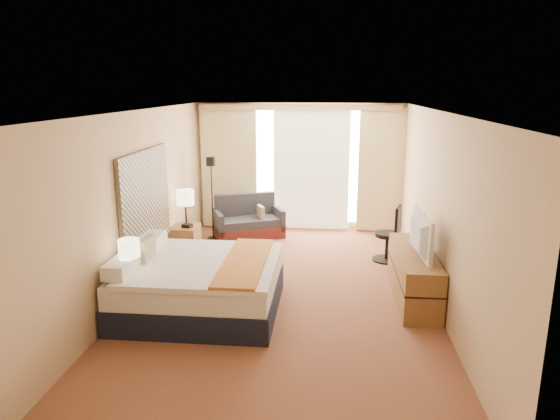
# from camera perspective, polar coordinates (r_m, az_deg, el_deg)

# --- Properties ---
(floor) EXTENTS (4.20, 7.00, 0.02)m
(floor) POSITION_cam_1_polar(r_m,az_deg,el_deg) (7.35, 0.43, -9.48)
(floor) COLOR #5D1F1A
(floor) RESTS_ON ground
(ceiling) EXTENTS (4.20, 7.00, 0.02)m
(ceiling) POSITION_cam_1_polar(r_m,az_deg,el_deg) (6.75, 0.47, 11.22)
(ceiling) COLOR white
(ceiling) RESTS_ON wall_back
(wall_back) EXTENTS (4.20, 0.02, 2.60)m
(wall_back) POSITION_cam_1_polar(r_m,az_deg,el_deg) (10.36, 2.22, 4.93)
(wall_back) COLOR tan
(wall_back) RESTS_ON ground
(wall_front) EXTENTS (4.20, 0.02, 2.60)m
(wall_front) POSITION_cam_1_polar(r_m,az_deg,el_deg) (3.65, -4.67, -12.45)
(wall_front) COLOR tan
(wall_front) RESTS_ON ground
(wall_left) EXTENTS (0.02, 7.00, 2.60)m
(wall_left) POSITION_cam_1_polar(r_m,az_deg,el_deg) (7.42, -15.92, 0.79)
(wall_left) COLOR tan
(wall_left) RESTS_ON ground
(wall_right) EXTENTS (0.02, 7.00, 2.60)m
(wall_right) POSITION_cam_1_polar(r_m,az_deg,el_deg) (7.07, 17.67, 0.02)
(wall_right) COLOR tan
(wall_right) RESTS_ON ground
(headboard) EXTENTS (0.06, 1.85, 1.50)m
(headboard) POSITION_cam_1_polar(r_m,az_deg,el_deg) (7.59, -15.09, 0.98)
(headboard) COLOR black
(headboard) RESTS_ON wall_left
(nightstand_left) EXTENTS (0.45, 0.52, 0.55)m
(nightstand_left) POSITION_cam_1_polar(r_m,az_deg,el_deg) (6.73, -16.75, -9.85)
(nightstand_left) COLOR brown
(nightstand_left) RESTS_ON floor
(nightstand_right) EXTENTS (0.45, 0.52, 0.55)m
(nightstand_right) POSITION_cam_1_polar(r_m,az_deg,el_deg) (8.93, -10.75, -3.53)
(nightstand_right) COLOR brown
(nightstand_right) RESTS_ON floor
(media_dresser) EXTENTS (0.50, 1.80, 0.70)m
(media_dresser) POSITION_cam_1_polar(r_m,az_deg,el_deg) (7.29, 15.03, -7.20)
(media_dresser) COLOR brown
(media_dresser) RESTS_ON floor
(window) EXTENTS (2.30, 0.02, 2.30)m
(window) POSITION_cam_1_polar(r_m,az_deg,el_deg) (10.32, 3.60, 4.99)
(window) COLOR white
(window) RESTS_ON wall_back
(curtains) EXTENTS (4.12, 0.19, 2.56)m
(curtains) POSITION_cam_1_polar(r_m,az_deg,el_deg) (10.23, 2.17, 5.44)
(curtains) COLOR #F5E9AC
(curtains) RESTS_ON floor
(bed) EXTENTS (2.04, 1.86, 0.99)m
(bed) POSITION_cam_1_polar(r_m,az_deg,el_deg) (6.79, -9.12, -8.37)
(bed) COLOR black
(bed) RESTS_ON floor
(loveseat) EXTENTS (1.50, 1.18, 0.83)m
(loveseat) POSITION_cam_1_polar(r_m,az_deg,el_deg) (9.97, -3.62, -1.48)
(loveseat) COLOR #531C17
(loveseat) RESTS_ON floor
(floor_lamp) EXTENTS (0.20, 0.20, 1.62)m
(floor_lamp) POSITION_cam_1_polar(r_m,az_deg,el_deg) (9.68, -7.84, 3.23)
(floor_lamp) COLOR black
(floor_lamp) RESTS_ON floor
(desk_chair) EXTENTS (0.48, 0.48, 0.97)m
(desk_chair) POSITION_cam_1_polar(r_m,az_deg,el_deg) (8.71, 12.50, -2.99)
(desk_chair) COLOR black
(desk_chair) RESTS_ON floor
(lamp_left) EXTENTS (0.26, 0.26, 0.55)m
(lamp_left) POSITION_cam_1_polar(r_m,az_deg,el_deg) (6.43, -16.88, -4.30)
(lamp_left) COLOR black
(lamp_left) RESTS_ON nightstand_left
(lamp_right) EXTENTS (0.30, 0.30, 0.64)m
(lamp_right) POSITION_cam_1_polar(r_m,az_deg,el_deg) (8.75, -10.78, 1.33)
(lamp_right) COLOR black
(lamp_right) RESTS_ON nightstand_right
(tissue_box) EXTENTS (0.17, 0.17, 0.12)m
(tissue_box) POSITION_cam_1_polar(r_m,az_deg,el_deg) (6.58, -15.78, -7.17)
(tissue_box) COLOR #97B6EA
(tissue_box) RESTS_ON nightstand_left
(telephone) EXTENTS (0.19, 0.16, 0.06)m
(telephone) POSITION_cam_1_polar(r_m,az_deg,el_deg) (8.77, -10.55, -1.77)
(telephone) COLOR black
(telephone) RESTS_ON nightstand_right
(television) EXTENTS (0.19, 1.00, 0.58)m
(television) POSITION_cam_1_polar(r_m,az_deg,el_deg) (6.93, 15.15, -2.74)
(television) COLOR black
(television) RESTS_ON media_dresser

